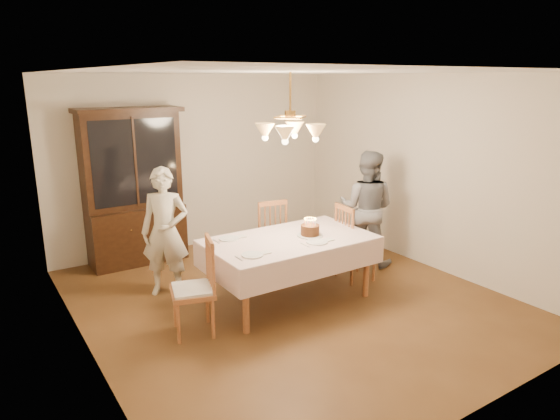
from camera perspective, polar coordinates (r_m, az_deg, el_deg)
ground at (r=6.00m, az=1.06°, el=-10.16°), size 5.00×5.00×0.00m
room_shell at (r=5.52m, az=1.14°, el=4.89°), size 5.00×5.00×5.00m
dining_table at (r=5.74m, az=1.10°, el=-3.97°), size 1.90×1.10×0.76m
china_hutch at (r=7.19m, az=-16.40°, el=2.23°), size 1.38×0.54×2.16m
chair_far_side at (r=6.75m, az=-1.42°, el=-3.23°), size 0.50×0.48×1.00m
chair_left_end at (r=5.16m, az=-9.87°, el=-9.16°), size 0.53×0.54×1.00m
chair_right_end at (r=6.50m, az=8.54°, el=-4.13°), size 0.47×0.49×1.00m
elderly_woman at (r=6.05m, az=-12.99°, el=-2.47°), size 0.68×0.63×1.55m
adult_in_grey at (r=6.99m, az=9.86°, el=0.22°), size 0.95×0.98×1.59m
birthday_cake at (r=5.80m, az=3.45°, el=-2.39°), size 0.30×0.30×0.21m
place_setting_near_left at (r=5.18m, az=-3.04°, el=-5.13°), size 0.37×0.23×0.02m
place_setting_near_right at (r=5.59m, az=4.35°, el=-3.64°), size 0.39×0.24×0.02m
place_setting_far_left at (r=5.72m, az=-5.74°, el=-3.25°), size 0.37×0.23×0.02m
chandelier at (r=5.47m, az=1.16°, el=8.98°), size 0.62×0.62×0.73m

